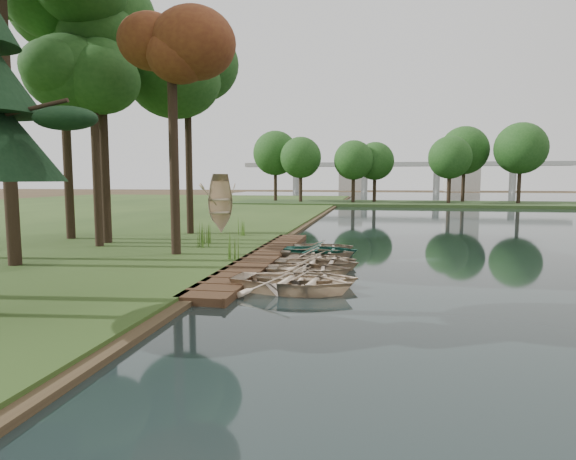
% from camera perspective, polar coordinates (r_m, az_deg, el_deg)
% --- Properties ---
extents(ground, '(300.00, 300.00, 0.00)m').
position_cam_1_polar(ground, '(21.31, 1.24, -3.90)').
color(ground, '#3D2F1D').
extents(boardwalk, '(1.60, 16.00, 0.30)m').
position_cam_1_polar(boardwalk, '(21.59, -2.96, -3.37)').
color(boardwalk, '#382415').
rests_on(boardwalk, ground).
extents(peninsula, '(50.00, 14.00, 0.45)m').
position_cam_1_polar(peninsula, '(70.96, 14.14, 3.03)').
color(peninsula, '#2A401C').
rests_on(peninsula, ground).
extents(far_trees, '(45.60, 5.60, 8.80)m').
position_cam_1_polar(far_trees, '(70.79, 11.55, 8.11)').
color(far_trees, black).
rests_on(far_trees, peninsula).
extents(bridge, '(95.90, 4.00, 8.60)m').
position_cam_1_polar(bridge, '(141.05, 14.11, 7.19)').
color(bridge, '#A5A5A0').
rests_on(bridge, ground).
extents(building_a, '(10.00, 8.00, 18.00)m').
position_cam_1_polar(building_a, '(163.01, 19.94, 7.51)').
color(building_a, '#A5A5A0').
rests_on(building_a, ground).
extents(building_b, '(8.00, 8.00, 12.00)m').
position_cam_1_polar(building_b, '(165.95, 7.53, 6.74)').
color(building_b, '#A5A5A0').
rests_on(building_b, ground).
extents(rowboat_0, '(4.32, 3.35, 0.82)m').
position_cam_1_polar(rowboat_0, '(15.55, 0.51, -5.88)').
color(rowboat_0, '#C7AE90').
rests_on(rowboat_0, water).
extents(rowboat_1, '(3.49, 2.56, 0.70)m').
position_cam_1_polar(rowboat_1, '(16.36, 2.37, -5.50)').
color(rowboat_1, '#C7AE90').
rests_on(rowboat_1, water).
extents(rowboat_2, '(3.39, 2.57, 0.66)m').
position_cam_1_polar(rowboat_2, '(18.12, 2.52, -4.44)').
color(rowboat_2, '#C7AE90').
rests_on(rowboat_2, water).
extents(rowboat_3, '(3.39, 2.46, 0.69)m').
position_cam_1_polar(rowboat_3, '(19.42, 3.48, -3.69)').
color(rowboat_3, '#C7AE90').
rests_on(rowboat_3, water).
extents(rowboat_4, '(3.24, 2.48, 0.62)m').
position_cam_1_polar(rowboat_4, '(20.56, 4.02, -3.26)').
color(rowboat_4, '#C7AE90').
rests_on(rowboat_4, water).
extents(rowboat_5, '(3.48, 2.59, 0.69)m').
position_cam_1_polar(rowboat_5, '(22.03, 3.54, -2.54)').
color(rowboat_5, '#C7AE90').
rests_on(rowboat_5, water).
extents(rowboat_6, '(3.49, 2.51, 0.72)m').
position_cam_1_polar(rowboat_6, '(22.79, 3.90, -2.23)').
color(rowboat_6, '#2C7C68').
rests_on(rowboat_6, water).
extents(rowboat_7, '(3.22, 2.44, 0.63)m').
position_cam_1_polar(rowboat_7, '(24.32, 4.25, -1.82)').
color(rowboat_7, '#C7AE90').
rests_on(rowboat_7, water).
extents(stored_rowboat, '(4.54, 4.47, 0.77)m').
position_cam_1_polar(stored_rowboat, '(30.79, -8.04, 0.39)').
color(stored_rowboat, '#C7AE90').
rests_on(stored_rowboat, bank).
extents(tree_2, '(3.82, 3.82, 10.92)m').
position_cam_1_polar(tree_2, '(22.95, -13.68, 20.40)').
color(tree_2, black).
rests_on(tree_2, bank).
extents(tree_3, '(5.26, 5.26, 13.96)m').
position_cam_1_polar(tree_3, '(28.58, -21.50, 22.36)').
color(tree_3, black).
rests_on(tree_3, bank).
extents(tree_4, '(4.34, 4.34, 10.26)m').
position_cam_1_polar(tree_4, '(26.54, -22.14, 16.36)').
color(tree_4, black).
rests_on(tree_4, bank).
extents(tree_5, '(5.51, 5.51, 14.78)m').
position_cam_1_polar(tree_5, '(31.42, -25.34, 21.99)').
color(tree_5, black).
rests_on(tree_5, bank).
extents(tree_6, '(5.13, 5.13, 11.38)m').
position_cam_1_polar(tree_6, '(31.20, -11.85, 16.53)').
color(tree_6, black).
rests_on(tree_6, bank).
extents(reeds_0, '(0.60, 0.60, 1.08)m').
position_cam_1_polar(reeds_0, '(20.43, -6.71, -1.99)').
color(reeds_0, '#3F661E').
rests_on(reeds_0, bank).
extents(reeds_1, '(0.60, 0.60, 1.13)m').
position_cam_1_polar(reeds_1, '(24.39, -10.07, -0.68)').
color(reeds_1, '#3F661E').
rests_on(reeds_1, bank).
extents(reeds_2, '(0.60, 0.60, 1.02)m').
position_cam_1_polar(reeds_2, '(25.86, -9.69, -0.42)').
color(reeds_2, '#3F661E').
rests_on(reeds_2, bank).
extents(reeds_3, '(0.60, 0.60, 1.02)m').
position_cam_1_polar(reeds_3, '(29.30, -5.66, 0.38)').
color(reeds_3, '#3F661E').
rests_on(reeds_3, bank).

